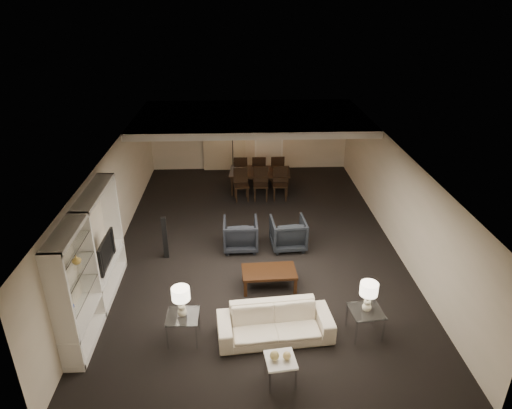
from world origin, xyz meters
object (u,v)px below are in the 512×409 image
(sofa, at_px, (275,323))
(floor_lamp, at_px, (233,147))
(vase_amber, at_px, (76,260))
(table_lamp_right, at_px, (368,297))
(floor_speaker, at_px, (165,238))
(armchair_left, at_px, (240,234))
(vase_blue, at_px, (69,306))
(chair_fl, at_px, (241,170))
(chair_nl, at_px, (241,185))
(television, at_px, (102,252))
(table_lamp_left, at_px, (181,302))
(chair_nm, at_px, (261,184))
(chair_fr, at_px, (277,169))
(chair_nr, at_px, (280,184))
(coffee_table, at_px, (269,279))
(marble_table, at_px, (280,370))
(pendant_light, at_px, (261,133))
(side_table_right, at_px, (365,322))
(side_table_left, at_px, (184,327))
(chair_fm, at_px, (259,169))
(armchair_right, at_px, (288,233))
(dining_table, at_px, (260,181))

(sofa, bearing_deg, floor_lamp, 89.99)
(vase_amber, bearing_deg, sofa, -3.95)
(table_lamp_right, bearing_deg, floor_speaker, 144.36)
(armchair_left, bearing_deg, vase_blue, 51.48)
(chair_fl, bearing_deg, chair_nl, 92.62)
(sofa, bearing_deg, floor_speaker, 124.09)
(television, bearing_deg, chair_nl, -31.71)
(table_lamp_left, relative_size, table_lamp_right, 1.00)
(chair_nm, relative_size, chair_fr, 1.00)
(chair_nl, relative_size, chair_nr, 1.00)
(coffee_table, distance_m, chair_nl, 4.70)
(marble_table, bearing_deg, chair_fl, 93.52)
(chair_fl, bearing_deg, vase_blue, 72.12)
(pendant_light, distance_m, chair_nr, 1.71)
(side_table_right, relative_size, chair_fr, 0.58)
(side_table_left, relative_size, chair_nr, 0.58)
(side_table_left, height_order, chair_fl, chair_fl)
(chair_fm, bearing_deg, floor_speaker, 62.21)
(vase_blue, relative_size, chair_fl, 0.16)
(chair_fm, relative_size, floor_lamp, 0.56)
(armchair_right, height_order, chair_nm, chair_nm)
(floor_speaker, xyz_separation_m, chair_nr, (3.09, 3.30, -0.04))
(dining_table, height_order, chair_nr, chair_nr)
(marble_table, distance_m, chair_nl, 7.38)
(vase_blue, distance_m, chair_nm, 7.59)
(sofa, xyz_separation_m, dining_table, (0.07, 6.91, 0.03))
(vase_blue, relative_size, chair_fr, 0.16)
(chair_fl, bearing_deg, marble_table, 96.14)
(chair_fm, bearing_deg, marble_table, 90.20)
(side_table_left, distance_m, vase_blue, 2.05)
(armchair_right, relative_size, chair_nl, 0.87)
(vase_amber, bearing_deg, marble_table, -20.93)
(table_lamp_left, relative_size, chair_nr, 0.60)
(chair_fl, bearing_deg, table_lamp_right, 109.07)
(coffee_table, height_order, side_table_left, side_table_left)
(pendant_light, bearing_deg, chair_fr, 42.51)
(table_lamp_left, bearing_deg, marble_table, -32.91)
(table_lamp_left, distance_m, chair_fr, 7.93)
(sofa, distance_m, vase_amber, 3.76)
(chair_fm, distance_m, chair_fr, 0.60)
(armchair_left, height_order, floor_speaker, floor_speaker)
(sofa, bearing_deg, chair_nm, 84.14)
(vase_blue, height_order, chair_nl, vase_blue)
(television, distance_m, floor_speaker, 1.88)
(television, relative_size, dining_table, 0.54)
(side_table_left, relative_size, marble_table, 1.20)
(television, xyz_separation_m, dining_table, (3.55, 5.42, -0.71))
(armchair_left, bearing_deg, side_table_right, 124.52)
(armchair_left, xyz_separation_m, side_table_right, (2.30, -3.30, -0.12))
(coffee_table, xyz_separation_m, side_table_right, (1.70, -1.60, 0.06))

